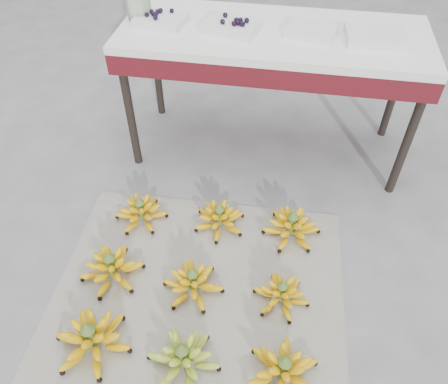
% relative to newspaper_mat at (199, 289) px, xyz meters
% --- Properties ---
extents(ground, '(60.00, 60.00, 0.00)m').
position_rel_newspaper_mat_xyz_m(ground, '(0.06, -0.01, -0.00)').
color(ground, slate).
rests_on(ground, ground).
extents(newspaper_mat, '(1.28, 1.09, 0.01)m').
position_rel_newspaper_mat_xyz_m(newspaper_mat, '(0.00, 0.00, 0.00)').
color(newspaper_mat, silver).
rests_on(newspaper_mat, ground).
extents(bunch_front_left, '(0.38, 0.38, 0.18)m').
position_rel_newspaper_mat_xyz_m(bunch_front_left, '(-0.35, -0.33, 0.06)').
color(bunch_front_left, yellow).
rests_on(bunch_front_left, newspaper_mat).
extents(bunch_front_center, '(0.33, 0.33, 0.17)m').
position_rel_newspaper_mat_xyz_m(bunch_front_center, '(0.01, -0.34, 0.06)').
color(bunch_front_center, '#7DAF32').
rests_on(bunch_front_center, newspaper_mat).
extents(bunch_front_right, '(0.34, 0.34, 0.17)m').
position_rel_newspaper_mat_xyz_m(bunch_front_right, '(0.39, -0.32, 0.06)').
color(bunch_front_right, yellow).
rests_on(bunch_front_right, newspaper_mat).
extents(bunch_mid_left, '(0.28, 0.28, 0.17)m').
position_rel_newspaper_mat_xyz_m(bunch_mid_left, '(-0.39, 0.00, 0.06)').
color(bunch_mid_left, yellow).
rests_on(bunch_mid_left, newspaper_mat).
extents(bunch_mid_center, '(0.31, 0.31, 0.16)m').
position_rel_newspaper_mat_xyz_m(bunch_mid_center, '(-0.02, -0.01, 0.06)').
color(bunch_mid_center, yellow).
rests_on(bunch_mid_center, newspaper_mat).
extents(bunch_mid_right, '(0.27, 0.27, 0.14)m').
position_rel_newspaper_mat_xyz_m(bunch_mid_right, '(0.36, 0.00, 0.05)').
color(bunch_mid_right, yellow).
rests_on(bunch_mid_right, newspaper_mat).
extents(bunch_back_left, '(0.29, 0.29, 0.15)m').
position_rel_newspaper_mat_xyz_m(bunch_back_left, '(-0.37, 0.35, 0.06)').
color(bunch_back_left, yellow).
rests_on(bunch_back_left, newspaper_mat).
extents(bunch_back_center, '(0.28, 0.28, 0.15)m').
position_rel_newspaper_mat_xyz_m(bunch_back_center, '(0.02, 0.38, 0.06)').
color(bunch_back_center, yellow).
rests_on(bunch_back_center, newspaper_mat).
extents(bunch_back_right, '(0.28, 0.28, 0.17)m').
position_rel_newspaper_mat_xyz_m(bunch_back_right, '(0.37, 0.38, 0.06)').
color(bunch_back_right, yellow).
rests_on(bunch_back_right, newspaper_mat).
extents(vendor_table, '(1.50, 0.60, 0.72)m').
position_rel_newspaper_mat_xyz_m(vendor_table, '(0.18, 1.03, 0.64)').
color(vendor_table, black).
rests_on(vendor_table, ground).
extents(tray_far_left, '(0.26, 0.21, 0.06)m').
position_rel_newspaper_mat_xyz_m(tray_far_left, '(-0.38, 1.01, 0.74)').
color(tray_far_left, silver).
rests_on(tray_far_left, vendor_table).
extents(tray_left, '(0.29, 0.24, 0.07)m').
position_rel_newspaper_mat_xyz_m(tray_left, '(-0.02, 1.00, 0.74)').
color(tray_left, silver).
rests_on(tray_left, vendor_table).
extents(tray_right, '(0.25, 0.20, 0.04)m').
position_rel_newspaper_mat_xyz_m(tray_right, '(0.35, 1.01, 0.74)').
color(tray_right, silver).
rests_on(tray_right, vendor_table).
extents(tray_far_right, '(0.28, 0.21, 0.04)m').
position_rel_newspaper_mat_xyz_m(tray_far_right, '(0.65, 1.00, 0.74)').
color(tray_far_right, silver).
rests_on(tray_far_right, vendor_table).
extents(glass_jar, '(0.15, 0.15, 0.15)m').
position_rel_newspaper_mat_xyz_m(glass_jar, '(-0.49, 1.05, 0.79)').
color(glass_jar, beige).
rests_on(glass_jar, vendor_table).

